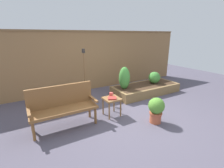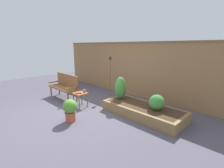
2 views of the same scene
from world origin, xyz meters
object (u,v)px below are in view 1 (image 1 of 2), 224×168
cup_on_table (111,94)px  potted_boxwood (156,109)px  side_table (112,101)px  tiki_torch (84,65)px  garden_bench (63,104)px  shrub_far_corner (154,78)px  shrub_near_bench (124,78)px  book_on_table (112,98)px

cup_on_table → potted_boxwood: 1.18m
side_table → tiki_torch: (-0.13, 1.52, 0.71)m
garden_bench → cup_on_table: bearing=0.9°
potted_boxwood → shrub_far_corner: 2.35m
garden_bench → side_table: bearing=-5.6°
garden_bench → cup_on_table: (1.25, 0.02, -0.02)m
garden_bench → shrub_near_bench: bearing=19.7°
potted_boxwood → tiki_torch: tiki_torch is taller
shrub_near_bench → tiki_torch: size_ratio=0.46×
garden_bench → side_table: (1.19, -0.12, -0.15)m
shrub_near_bench → tiki_torch: tiki_torch is taller
cup_on_table → shrub_near_bench: 1.21m
garden_bench → potted_boxwood: (1.92, -0.94, -0.19)m
book_on_table → tiki_torch: size_ratio=0.13×
garden_bench → shrub_far_corner: bearing=12.6°
garden_bench → side_table: 1.21m
book_on_table → potted_boxwood: 1.08m
cup_on_table → shrub_near_bench: shrub_near_bench is taller
garden_bench → tiki_torch: 1.85m
book_on_table → shrub_near_bench: size_ratio=0.28×
garden_bench → shrub_near_bench: size_ratio=1.97×
side_table → book_on_table: size_ratio=2.32×
book_on_table → shrub_far_corner: (2.33, 0.95, 0.01)m
garden_bench → shrub_near_bench: 2.32m
cup_on_table → book_on_table: bearing=-112.1°
cup_on_table → tiki_torch: size_ratio=0.08×
side_table → cup_on_table: size_ratio=3.74×
side_table → shrub_far_corner: 2.48m
book_on_table → potted_boxwood: potted_boxwood is taller
side_table → potted_boxwood: size_ratio=0.77×
potted_boxwood → garden_bench: bearing=153.8°
cup_on_table → shrub_far_corner: 2.38m
side_table → tiki_torch: size_ratio=0.30×
garden_bench → shrub_far_corner: (3.50, 0.78, -0.04)m
shrub_far_corner → shrub_near_bench: bearing=180.0°
cup_on_table → tiki_torch: tiki_torch is taller
side_table → shrub_near_bench: size_ratio=0.66×
shrub_near_bench → garden_bench: bearing=-160.3°
side_table → tiki_torch: 1.69m
book_on_table → side_table: bearing=100.1°
cup_on_table → shrub_far_corner: shrub_far_corner is taller
potted_boxwood → shrub_far_corner: (1.59, 1.72, 0.16)m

